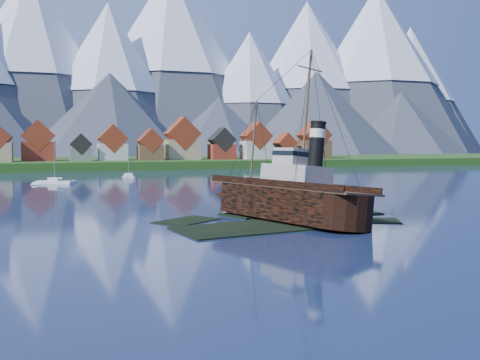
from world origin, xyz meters
name	(u,v)px	position (x,y,z in m)	size (l,w,h in m)	color
ground	(272,224)	(0.00, 0.00, 0.00)	(1400.00, 1400.00, 0.00)	#1B294D
shoal	(278,224)	(1.78, 2.15, -0.35)	(31.71, 21.24, 1.14)	black
shore_bank	(114,166)	(0.00, 170.00, 0.00)	(600.00, 80.00, 3.20)	#204914
seawall	(126,171)	(0.00, 132.00, 0.00)	(600.00, 2.50, 2.00)	#3F3D38
town	(26,145)	(-33.12, 152.18, 8.99)	(250.96, 16.69, 17.30)	maroon
mountains	(75,59)	(-0.79, 481.26, 89.34)	(965.00, 340.00, 205.00)	#2D333D
tugboat_wreck	(281,197)	(2.84, 3.87, 2.83)	(6.58, 28.37, 22.48)	black
sailboat_c	(55,183)	(-24.06, 76.12, 0.27)	(8.96, 6.91, 11.83)	silver
sailboat_e	(129,177)	(-4.57, 91.00, 0.24)	(2.96, 9.76, 11.18)	silver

